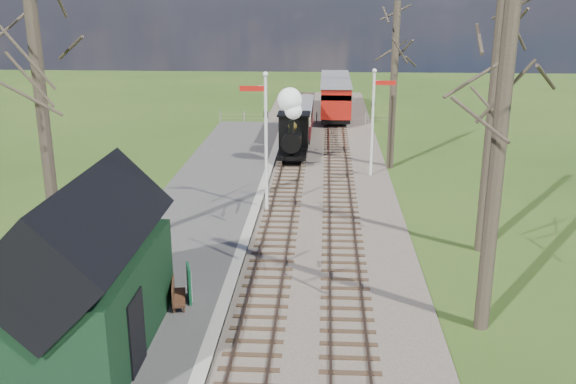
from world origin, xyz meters
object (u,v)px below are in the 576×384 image
object	(u,v)px
sign_board	(189,283)
person	(160,280)
semaphore_far	(374,115)
bench	(176,294)
red_carriage_b	(335,90)
semaphore_near	(264,132)
locomotive	(293,128)
station_shed	(88,276)
coach	(298,118)
red_carriage_a	(336,101)

from	to	relation	value
sign_board	person	world-z (taller)	person
semaphore_far	bench	distance (m)	17.23
bench	red_carriage_b	bearing A→B (deg)	81.76
semaphore_near	sign_board	bearing A→B (deg)	-99.26
semaphore_far	locomotive	size ratio (longest dim) A/B	1.33
bench	person	xyz separation A→B (m)	(-0.57, 0.36, 0.26)
locomotive	red_carriage_b	size ratio (longest dim) A/B	0.76
station_shed	locomotive	xyz separation A→B (m)	(4.29, 20.99, -0.28)
bench	person	bearing A→B (deg)	147.87
locomotive	sign_board	size ratio (longest dim) A/B	3.74
locomotive	sign_board	xyz separation A→B (m)	(-2.25, -18.17, -1.22)
semaphore_near	bench	world-z (taller)	semaphore_near
semaphore_far	person	distance (m)	17.11
station_shed	sign_board	world-z (taller)	station_shed
station_shed	semaphore_near	distance (m)	12.58
coach	semaphore_far	bearing A→B (deg)	-64.21
red_carriage_b	sign_board	distance (m)	36.13
station_shed	sign_board	size ratio (longest dim) A/B	5.49
station_shed	bench	world-z (taller)	station_shed
semaphore_near	person	size ratio (longest dim) A/B	5.04
red_carriage_a	red_carriage_b	xyz separation A→B (m)	(0.00, 5.50, 0.00)
semaphore_near	locomotive	size ratio (longest dim) A/B	1.45
semaphore_far	bench	size ratio (longest dim) A/B	4.17
locomotive	semaphore_near	bearing A→B (deg)	-94.81
red_carriage_b	sign_board	bearing A→B (deg)	-97.74
semaphore_near	red_carriage_b	xyz separation A→B (m)	(3.37, 26.60, -1.98)
coach	red_carriage_a	size ratio (longest dim) A/B	1.21
coach	bench	world-z (taller)	coach
semaphore_far	station_shed	bearing A→B (deg)	-115.72
station_shed	sign_board	bearing A→B (deg)	54.25
station_shed	locomotive	bearing A→B (deg)	78.46
semaphore_far	person	xyz separation A→B (m)	(-7.57, -15.13, -2.53)
sign_board	person	bearing A→B (deg)	177.09
station_shed	person	world-z (taller)	station_shed
coach	bench	size ratio (longest dim) A/B	5.01
coach	bench	xyz separation A→B (m)	(-2.63, -24.54, -0.91)
sign_board	red_carriage_a	bearing A→B (deg)	80.87
red_carriage_a	bench	world-z (taller)	red_carriage_a
coach	person	xyz separation A→B (m)	(-3.19, -24.19, -0.64)
semaphore_near	sign_board	world-z (taller)	semaphore_near
sign_board	bench	size ratio (longest dim) A/B	0.84
red_carriage_a	person	bearing A→B (deg)	-100.85
semaphore_near	red_carriage_a	bearing A→B (deg)	80.93
red_carriage_b	coach	bearing A→B (deg)	-102.68
semaphore_far	person	world-z (taller)	semaphore_far
red_carriage_b	sign_board	world-z (taller)	red_carriage_b
station_shed	red_carriage_a	distance (m)	33.82
semaphore_far	sign_board	distance (m)	16.77
semaphore_near	coach	size ratio (longest dim) A/B	0.90
coach	red_carriage_a	distance (m)	6.59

